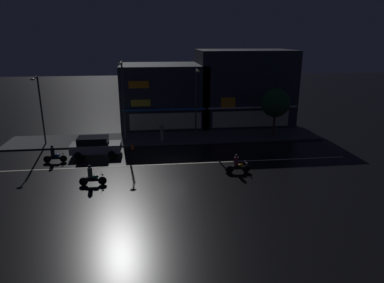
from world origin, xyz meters
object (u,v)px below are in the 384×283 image
object	(u,v)px
pedestrian_on_sidewalk	(162,133)
traffic_cone	(132,146)
streetlamp_mid	(123,95)
streetlamp_east	(196,96)
motorcycle_opposite_lane	(237,165)
motorcycle_lead	(54,155)
motorcycle_following	(92,177)
parked_car_near_kerb	(95,146)
streetlamp_west	(40,104)

from	to	relation	value
pedestrian_on_sidewalk	traffic_cone	bearing A→B (deg)	115.55
streetlamp_mid	streetlamp_east	size ratio (longest dim) A/B	1.12
streetlamp_east	pedestrian_on_sidewalk	bearing A→B (deg)	-154.96
streetlamp_mid	pedestrian_on_sidewalk	distance (m)	5.23
streetlamp_mid	motorcycle_opposite_lane	world-z (taller)	streetlamp_mid
motorcycle_lead	traffic_cone	world-z (taller)	motorcycle_lead
streetlamp_mid	motorcycle_following	xyz separation A→B (m)	(-1.66, -10.53, -4.03)
streetlamp_east	pedestrian_on_sidewalk	xyz separation A→B (m)	(-3.63, -1.70, -3.28)
motorcycle_lead	motorcycle_opposite_lane	bearing A→B (deg)	-12.36
streetlamp_east	streetlamp_mid	bearing A→B (deg)	-172.55
motorcycle_opposite_lane	traffic_cone	size ratio (longest dim) A/B	3.45
streetlamp_mid	parked_car_near_kerb	xyz separation A→B (m)	(-2.37, -3.93, -3.79)
motorcycle_opposite_lane	traffic_cone	bearing A→B (deg)	-32.33
streetlamp_mid	motorcycle_lead	xyz separation A→B (m)	(-5.49, -5.47, -4.03)
streetlamp_mid	motorcycle_lead	size ratio (longest dim) A/B	4.07
pedestrian_on_sidewalk	parked_car_near_kerb	world-z (taller)	pedestrian_on_sidewalk
pedestrian_on_sidewalk	traffic_cone	distance (m)	3.40
motorcycle_following	streetlamp_mid	bearing A→B (deg)	-101.15
motorcycle_opposite_lane	motorcycle_lead	bearing A→B (deg)	-7.60
streetlamp_west	motorcycle_opposite_lane	bearing A→B (deg)	-28.45
motorcycle_opposite_lane	motorcycle_following	bearing A→B (deg)	13.35
streetlamp_mid	streetlamp_east	bearing A→B (deg)	7.45
streetlamp_west	parked_car_near_kerb	bearing A→B (deg)	-33.21
pedestrian_on_sidewalk	traffic_cone	world-z (taller)	pedestrian_on_sidewalk
streetlamp_mid	traffic_cone	xyz separation A→B (m)	(0.76, -2.49, -4.39)
streetlamp_east	motorcycle_lead	size ratio (longest dim) A/B	3.63
parked_car_near_kerb	motorcycle_opposite_lane	bearing A→B (deg)	153.91
streetlamp_mid	motorcycle_following	world-z (taller)	streetlamp_mid
traffic_cone	motorcycle_following	bearing A→B (deg)	-106.72
streetlamp_east	motorcycle_lead	world-z (taller)	streetlamp_east
traffic_cone	streetlamp_mid	bearing A→B (deg)	106.93
streetlamp_east	parked_car_near_kerb	bearing A→B (deg)	-153.08
parked_car_near_kerb	traffic_cone	bearing A→B (deg)	-155.26
motorcycle_opposite_lane	traffic_cone	distance (m)	10.88
parked_car_near_kerb	pedestrian_on_sidewalk	bearing A→B (deg)	-151.98
motorcycle_lead	motorcycle_opposite_lane	size ratio (longest dim) A/B	1.00
streetlamp_west	streetlamp_mid	world-z (taller)	streetlamp_mid
streetlamp_east	parked_car_near_kerb	world-z (taller)	streetlamp_east
streetlamp_west	parked_car_near_kerb	world-z (taller)	streetlamp_west
streetlamp_west	streetlamp_mid	xyz separation A→B (m)	(7.65, 0.48, 0.64)
streetlamp_east	motorcycle_lead	xyz separation A→B (m)	(-12.72, -6.42, -3.59)
streetlamp_mid	motorcycle_opposite_lane	distance (m)	13.74
motorcycle_lead	traffic_cone	bearing A→B (deg)	28.75
streetlamp_west	pedestrian_on_sidewalk	world-z (taller)	streetlamp_west
motorcycle_following	motorcycle_lead	bearing A→B (deg)	-55.08
streetlamp_mid	traffic_cone	size ratio (longest dim) A/B	14.08
parked_car_near_kerb	streetlamp_west	bearing A→B (deg)	-33.21
motorcycle_lead	motorcycle_following	distance (m)	6.35
streetlamp_west	traffic_cone	bearing A→B (deg)	-13.46
motorcycle_opposite_lane	streetlamp_east	bearing A→B (deg)	-72.16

